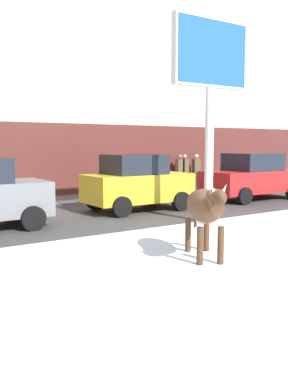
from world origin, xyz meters
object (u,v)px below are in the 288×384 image
Objects in this scene: billboard at (211,66)px; car_red_sedan at (252,177)px; pedestrian_by_cars at (180,173)px; pedestrian_near_billboard at (185,173)px; pedestrian_far_left at (196,173)px; cow_brown at (205,208)px; car_yellow_hatchback at (137,183)px.

billboard reaches higher than car_red_sedan.
pedestrian_near_billboard is at bearing 0.00° from pedestrian_by_cars.
pedestrian_near_billboard is at bearing 180.00° from pedestrian_far_left.
pedestrian_near_billboard reaches higher than cow_brown.
pedestrian_far_left is (0.97, 0.00, 0.00)m from pedestrian_by_cars.
pedestrian_by_cars is at bearing 180.00° from pedestrian_far_left.
pedestrian_far_left is at bearing 49.96° from cow_brown.
pedestrian_by_cars is (3.90, 6.16, -3.43)m from billboard.
pedestrian_near_billboard is 0.70m from pedestrian_far_left.
billboard reaches higher than car_yellow_hatchback.
pedestrian_far_left is at bearing 51.70° from billboard.
car_yellow_hatchback is at bearing -145.16° from pedestrian_near_billboard.
cow_brown is 9.31m from car_red_sedan.
cow_brown is 11.27m from pedestrian_near_billboard.
billboard is 4.49m from car_yellow_hatchback.
car_red_sedan is 2.43× the size of pedestrian_near_billboard.
cow_brown is 0.45× the size of car_red_sedan.
cow_brown is at bearing -143.55° from car_red_sedan.
car_yellow_hatchback is at bearing 178.15° from car_red_sedan.
billboard is at bearing -150.48° from car_red_sedan.
car_red_sedan is 3.43m from pedestrian_far_left.
car_red_sedan reaches higher than pedestrian_near_billboard.
pedestrian_near_billboard is (6.83, 8.96, -0.11)m from cow_brown.
pedestrian_far_left is (7.53, 8.96, -0.11)m from cow_brown.
car_red_sedan is (4.83, 2.73, -3.41)m from billboard.
cow_brown is at bearing -127.31° from pedestrian_near_billboard.
cow_brown is 11.11m from pedestrian_by_cars.
pedestrian_near_billboard is at bearing 100.89° from car_red_sedan.
car_yellow_hatchback reaches higher than pedestrian_far_left.
car_yellow_hatchback is 6.29m from pedestrian_far_left.
car_red_sedan reaches higher than pedestrian_far_left.
car_yellow_hatchback reaches higher than car_red_sedan.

